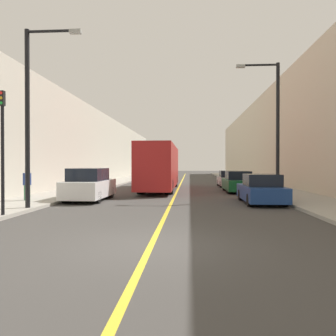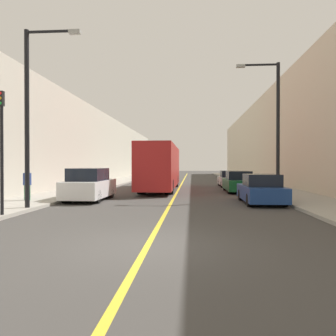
# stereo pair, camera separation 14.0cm
# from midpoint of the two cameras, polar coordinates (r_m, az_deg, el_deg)

# --- Properties ---
(ground_plane) EXTENTS (200.00, 200.00, 0.00)m
(ground_plane) POSITION_cam_midpoint_polar(r_m,az_deg,el_deg) (8.22, -3.11, -13.39)
(ground_plane) COLOR #3F3D3A
(sidewalk_left) EXTENTS (3.26, 72.00, 0.15)m
(sidewalk_left) POSITION_cam_midpoint_polar(r_m,az_deg,el_deg) (38.87, -8.19, -2.26)
(sidewalk_left) COLOR #9E998E
(sidewalk_left) RESTS_ON ground
(sidewalk_right) EXTENTS (3.26, 72.00, 0.15)m
(sidewalk_right) POSITION_cam_midpoint_polar(r_m,az_deg,el_deg) (38.48, 13.64, -2.30)
(sidewalk_right) COLOR #9E998E
(sidewalk_right) RESTS_ON ground
(building_row_left) EXTENTS (4.00, 72.00, 7.94)m
(building_row_left) POSITION_cam_midpoint_polar(r_m,az_deg,el_deg) (39.81, -13.31, 3.40)
(building_row_left) COLOR #B7B2A3
(building_row_left) RESTS_ON ground
(building_row_right) EXTENTS (4.00, 72.00, 9.85)m
(building_row_right) POSITION_cam_midpoint_polar(r_m,az_deg,el_deg) (39.30, 18.90, 4.82)
(building_row_right) COLOR beige
(building_row_right) RESTS_ON ground
(road_center_line) EXTENTS (0.16, 72.00, 0.01)m
(road_center_line) POSITION_cam_midpoint_polar(r_m,az_deg,el_deg) (37.98, 2.67, -2.43)
(road_center_line) COLOR gold
(road_center_line) RESTS_ON ground
(bus) EXTENTS (2.41, 12.05, 3.45)m
(bus) POSITION_cam_midpoint_polar(r_m,az_deg,el_deg) (25.73, -1.11, 0.26)
(bus) COLOR #AD1E1E
(bus) RESTS_ON ground
(parked_suv_left) EXTENTS (1.94, 4.50, 1.79)m
(parked_suv_left) POSITION_cam_midpoint_polar(r_m,az_deg,el_deg) (18.71, -13.34, -2.98)
(parked_suv_left) COLOR silver
(parked_suv_left) RESTS_ON ground
(car_right_near) EXTENTS (1.86, 4.31, 1.51)m
(car_right_near) POSITION_cam_midpoint_polar(r_m,az_deg,el_deg) (17.47, 16.12, -3.74)
(car_right_near) COLOR navy
(car_right_near) RESTS_ON ground
(car_right_mid) EXTENTS (1.83, 4.75, 1.54)m
(car_right_mid) POSITION_cam_midpoint_polar(r_m,az_deg,el_deg) (24.27, 12.29, -2.50)
(car_right_mid) COLOR #145128
(car_right_mid) RESTS_ON ground
(car_right_far) EXTENTS (1.87, 4.60, 1.46)m
(car_right_far) POSITION_cam_midpoint_polar(r_m,az_deg,el_deg) (30.11, 10.87, -1.96)
(car_right_far) COLOR silver
(car_right_far) RESTS_ON ground
(street_lamp_left) EXTENTS (2.47, 0.24, 7.62)m
(street_lamp_left) POSITION_cam_midpoint_polar(r_m,az_deg,el_deg) (15.39, -22.43, 9.82)
(street_lamp_left) COLOR black
(street_lamp_left) RESTS_ON sidewalk_left
(street_lamp_right) EXTENTS (2.47, 0.24, 7.67)m
(street_lamp_right) POSITION_cam_midpoint_polar(r_m,az_deg,el_deg) (19.86, 18.23, 7.81)
(street_lamp_right) COLOR black
(street_lamp_right) RESTS_ON sidewalk_right
(traffic_light) EXTENTS (0.16, 0.18, 4.54)m
(traffic_light) POSITION_cam_midpoint_polar(r_m,az_deg,el_deg) (13.46, -26.71, 3.16)
(traffic_light) COLOR black
(traffic_light) RESTS_ON sidewalk_left
(pedestrian) EXTENTS (0.36, 0.23, 1.64)m
(pedestrian) POSITION_cam_midpoint_polar(r_m,az_deg,el_deg) (18.51, -23.11, -2.55)
(pedestrian) COLOR #336B47
(pedestrian) RESTS_ON sidewalk_left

